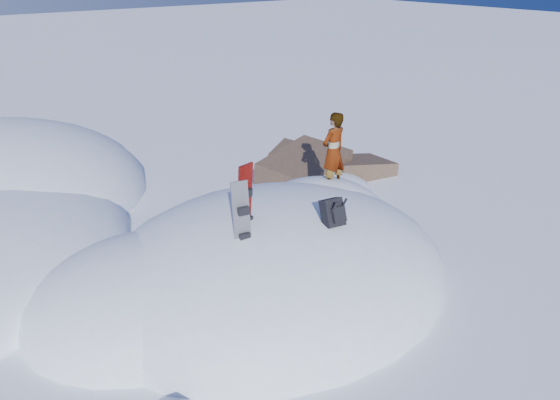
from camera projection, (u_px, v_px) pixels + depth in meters
ground at (273, 278)px, 10.34m from camera, size 120.00×120.00×0.00m
snow_mound at (259, 276)px, 10.41m from camera, size 8.00×6.00×3.00m
rock_outcrop at (317, 184)px, 14.59m from camera, size 4.68×4.41×1.68m
snowboard_red at (245, 209)px, 9.22m from camera, size 0.34×0.26×1.68m
snowboard_dark at (243, 226)px, 8.79m from camera, size 0.32×0.26×1.53m
backpack at (333, 213)px, 9.25m from camera, size 0.41×0.49×0.57m
person at (333, 151)px, 11.52m from camera, size 0.66×0.47×1.69m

